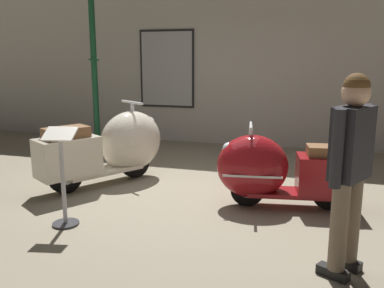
{
  "coord_description": "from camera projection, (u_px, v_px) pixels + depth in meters",
  "views": [
    {
      "loc": [
        1.49,
        -4.92,
        1.76
      ],
      "look_at": [
        0.02,
        0.15,
        0.63
      ],
      "focal_mm": 38.62,
      "sensor_mm": 36.0,
      "label": 1
    }
  ],
  "objects": [
    {
      "name": "scooter_0",
      "position": [
        113.0,
        147.0,
        5.78
      ],
      "size": [
        1.43,
        1.85,
        1.13
      ],
      "rotation": [
        0.0,
        0.0,
        1.01
      ],
      "color": "black",
      "rests_on": "ground"
    },
    {
      "name": "visitor_0",
      "position": [
        350.0,
        162.0,
        3.22
      ],
      "size": [
        0.39,
        0.49,
        1.64
      ],
      "rotation": [
        0.0,
        0.0,
        2.62
      ],
      "color": "black",
      "rests_on": "ground"
    },
    {
      "name": "lamppost",
      "position": [
        94.0,
        57.0,
        7.52
      ],
      "size": [
        0.28,
        0.28,
        3.21
      ],
      "color": "#144728",
      "rests_on": "ground"
    },
    {
      "name": "info_stanchion",
      "position": [
        63.0,
        186.0,
        4.3
      ],
      "size": [
        0.36,
        0.28,
        1.04
      ],
      "color": "#333338",
      "rests_on": "ground"
    },
    {
      "name": "scooter_1",
      "position": [
        275.0,
        170.0,
        4.83
      ],
      "size": [
        1.67,
        0.69,
        0.99
      ],
      "rotation": [
        0.0,
        0.0,
        -2.99
      ],
      "color": "black",
      "rests_on": "ground"
    },
    {
      "name": "showroom_back_wall",
      "position": [
        236.0,
        48.0,
        8.09
      ],
      "size": [
        18.0,
        0.24,
        3.85
      ],
      "color": "#ADA89E",
      "rests_on": "ground"
    },
    {
      "name": "ground_plane",
      "position": [
        188.0,
        193.0,
        5.39
      ],
      "size": [
        60.0,
        60.0,
        0.0
      ],
      "primitive_type": "plane",
      "color": "gray"
    }
  ]
}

